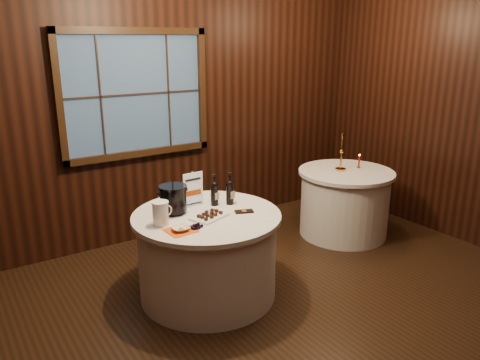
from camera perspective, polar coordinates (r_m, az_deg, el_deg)
ground at (r=3.67m, az=4.47°, el=-20.25°), size 6.00×6.00×0.00m
back_wall at (r=5.15m, az=-12.62°, el=9.04°), size 6.00×0.10×3.00m
main_table at (r=4.18m, az=-3.98°, el=-9.05°), size 1.28×1.28×0.77m
side_table at (r=5.56m, az=12.59°, el=-2.68°), size 1.08×1.08×0.77m
sign_stand at (r=4.21m, az=-5.76°, el=-1.68°), size 0.20×0.10×0.32m
port_bottle_left at (r=4.19m, az=-3.14°, el=-1.45°), size 0.07×0.08×0.29m
port_bottle_right at (r=4.21m, az=-1.24°, el=-1.29°), size 0.07×0.08×0.30m
ice_bucket at (r=4.03m, az=-8.13°, el=-2.29°), size 0.24×0.24×0.25m
chocolate_plate at (r=3.93m, az=-3.73°, el=-4.37°), size 0.35×0.29×0.04m
chocolate_box at (r=4.05m, az=0.50°, el=-3.85°), size 0.18×0.13×0.01m
grape_bunch at (r=3.72m, az=-5.29°, el=-5.64°), size 0.17×0.06×0.04m
glass_pitcher at (r=3.81m, az=-9.64°, el=-3.99°), size 0.18×0.14×0.20m
orange_napkin at (r=3.70m, az=-7.26°, el=-6.14°), size 0.23×0.23×0.00m
cracker_bowl at (r=3.70m, az=-7.27°, el=-5.87°), size 0.16×0.16×0.03m
brass_candlestick at (r=5.41m, az=12.24°, el=2.77°), size 0.12×0.12×0.43m
red_candle at (r=5.57m, az=14.30°, el=2.08°), size 0.04×0.04×0.17m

